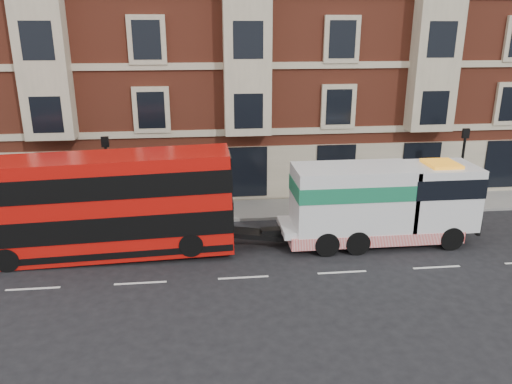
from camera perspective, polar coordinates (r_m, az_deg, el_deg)
ground at (r=19.99m, az=-1.45°, el=-9.76°), size 120.00×120.00×0.00m
sidewalk at (r=26.80m, az=-2.85°, el=-2.07°), size 90.00×3.00×0.15m
victorian_terrace at (r=32.64m, az=-3.11°, el=19.46°), size 45.00×12.00×20.40m
lamp_post_west at (r=25.13m, az=-16.55°, el=2.01°), size 0.35×0.15×4.35m
lamp_post_east at (r=28.14m, az=22.46°, el=3.08°), size 0.35×0.15×4.35m
double_decker_bus at (r=21.93m, az=-17.24°, el=-1.34°), size 10.91×2.50×4.41m
tow_truck at (r=23.00m, az=13.80°, el=-1.20°), size 8.73×2.58×3.64m
pedestrian at (r=27.43m, az=-21.70°, el=-1.05°), size 0.66×0.56×1.54m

